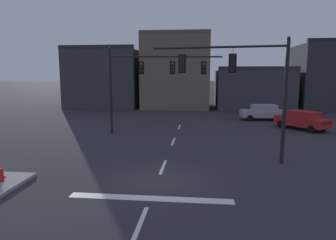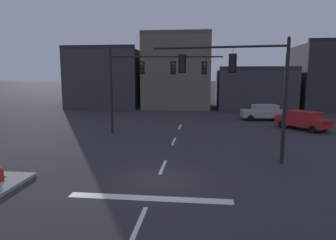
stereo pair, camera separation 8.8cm
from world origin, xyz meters
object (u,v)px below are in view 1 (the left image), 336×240
Objects in this scene: signal_mast_far_side at (147,75)px; car_lot_middle at (302,120)px; car_lot_nearside at (263,112)px; fire_hydrant at (1,177)px; signal_mast_near_side at (244,78)px.

signal_mast_far_side is 13.92m from car_lot_middle.
signal_mast_far_side is 14.09m from car_lot_nearside.
signal_mast_far_side is at bearing 70.26° from fire_hydrant.
signal_mast_near_side reaches higher than car_lot_middle.
signal_mast_near_side is at bearing -105.17° from car_lot_nearside.
signal_mast_far_side is at bearing -166.45° from car_lot_middle.
signal_mast_far_side is 13.51m from fire_hydrant.
car_lot_middle reaches higher than fire_hydrant.
car_lot_middle is (6.49, 10.26, -3.69)m from signal_mast_near_side.
signal_mast_near_side is 1.58× the size of car_lot_nearside.
car_lot_middle is at bearing 57.70° from signal_mast_near_side.
signal_mast_far_side is 1.95× the size of car_lot_nearside.
car_lot_nearside is at bearing 37.87° from signal_mast_far_side.
fire_hydrant is (-17.32, -15.16, -0.53)m from car_lot_middle.
fire_hydrant is at bearing -126.42° from car_lot_nearside.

